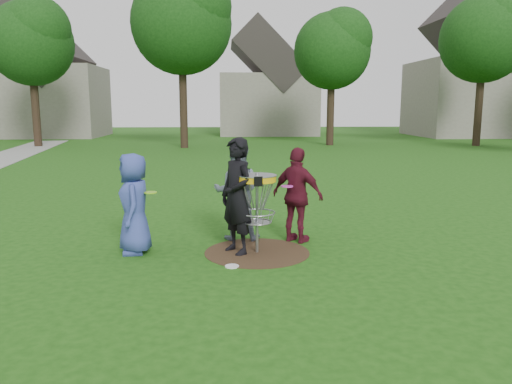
{
  "coord_description": "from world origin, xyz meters",
  "views": [
    {
      "loc": [
        -0.5,
        -8.21,
        2.49
      ],
      "look_at": [
        0.0,
        0.3,
        1.0
      ],
      "focal_mm": 35.0,
      "sensor_mm": 36.0,
      "label": 1
    }
  ],
  "objects": [
    {
      "name": "disc_on_grass",
      "position": [
        -0.44,
        -0.75,
        0.01
      ],
      "size": [
        0.22,
        0.22,
        0.02
      ],
      "primitive_type": "cylinder",
      "color": "white",
      "rests_on": "ground"
    },
    {
      "name": "disc_golf_basket",
      "position": [
        0.0,
        -0.0,
        1.02
      ],
      "size": [
        0.66,
        0.67,
        1.38
      ],
      "color": "#9EA0A5",
      "rests_on": "ground"
    },
    {
      "name": "house_row",
      "position": [
        4.78,
        33.07,
        4.14
      ],
      "size": [
        44.5,
        10.65,
        11.62
      ],
      "color": "gray",
      "rests_on": "ground"
    },
    {
      "name": "player_grey",
      "position": [
        -0.32,
        0.92,
        0.9
      ],
      "size": [
        0.92,
        0.75,
        1.79
      ],
      "primitive_type": "imported",
      "rotation": [
        0.0,
        0.0,
        3.06
      ],
      "color": "slate",
      "rests_on": "ground"
    },
    {
      "name": "player_blue",
      "position": [
        -2.07,
        0.12,
        0.85
      ],
      "size": [
        0.66,
        0.9,
        1.7
      ],
      "primitive_type": "imported",
      "rotation": [
        0.0,
        0.0,
        -1.42
      ],
      "color": "#38489A",
      "rests_on": "ground"
    },
    {
      "name": "held_discs",
      "position": [
        -0.38,
        0.31,
        1.11
      ],
      "size": [
        2.57,
        0.87,
        0.18
      ],
      "color": "#93DC18",
      "rests_on": "ground"
    },
    {
      "name": "tree_row",
      "position": [
        0.44,
        20.67,
        6.21
      ],
      "size": [
        51.2,
        17.42,
        9.9
      ],
      "color": "#38281C",
      "rests_on": "ground"
    },
    {
      "name": "player_black",
      "position": [
        -0.34,
        0.02,
        0.98
      ],
      "size": [
        0.79,
        0.86,
        1.97
      ],
      "primitive_type": "imported",
      "rotation": [
        0.0,
        0.0,
        -0.98
      ],
      "color": "black",
      "rests_on": "ground"
    },
    {
      "name": "dirt_patch",
      "position": [
        0.0,
        0.0,
        0.0
      ],
      "size": [
        1.8,
        1.8,
        0.01
      ],
      "primitive_type": "cylinder",
      "color": "#47331E",
      "rests_on": "ground"
    },
    {
      "name": "player_maroon",
      "position": [
        0.78,
        0.64,
        0.87
      ],
      "size": [
        1.06,
        0.97,
        1.74
      ],
      "primitive_type": "imported",
      "rotation": [
        0.0,
        0.0,
        2.46
      ],
      "color": "#581424",
      "rests_on": "ground"
    },
    {
      "name": "ground",
      "position": [
        0.0,
        0.0,
        0.0
      ],
      "size": [
        100.0,
        100.0,
        0.0
      ],
      "primitive_type": "plane",
      "color": "#19470F",
      "rests_on": "ground"
    }
  ]
}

